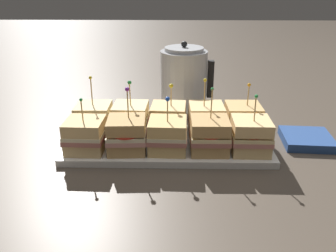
{
  "coord_description": "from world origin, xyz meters",
  "views": [
    {
      "loc": [
        0.02,
        -0.87,
        0.43
      ],
      "look_at": [
        0.0,
        0.0,
        0.06
      ],
      "focal_mm": 38.0,
      "sensor_mm": 36.0,
      "label": 1
    }
  ],
  "objects_px": {
    "sandwich_back_left": "(131,119)",
    "sandwich_front_far_right": "(251,136)",
    "sandwich_front_right": "(210,135)",
    "sandwich_back_right": "(206,120)",
    "sandwich_back_center": "(169,120)",
    "sandwich_back_far_right": "(243,120)",
    "sandwich_front_far_left": "(85,135)",
    "kettle_steel": "(184,81)",
    "napkin_stack": "(307,139)",
    "sandwich_front_center": "(167,135)",
    "serving_platter": "(168,144)",
    "sandwich_back_far_left": "(94,119)",
    "sandwich_front_left": "(127,135)"
  },
  "relations": [
    {
      "from": "napkin_stack",
      "to": "sandwich_front_center",
      "type": "bearing_deg",
      "value": -167.44
    },
    {
      "from": "sandwich_back_center",
      "to": "sandwich_front_far_left",
      "type": "bearing_deg",
      "value": -153.83
    },
    {
      "from": "napkin_stack",
      "to": "sandwich_front_right",
      "type": "bearing_deg",
      "value": -162.62
    },
    {
      "from": "sandwich_front_center",
      "to": "kettle_steel",
      "type": "height_order",
      "value": "kettle_steel"
    },
    {
      "from": "sandwich_front_right",
      "to": "sandwich_back_left",
      "type": "bearing_deg",
      "value": 153.51
    },
    {
      "from": "sandwich_front_far_right",
      "to": "sandwich_front_left",
      "type": "bearing_deg",
      "value": -179.98
    },
    {
      "from": "sandwich_back_left",
      "to": "sandwich_back_right",
      "type": "xyz_separation_m",
      "value": [
        0.21,
        -0.0,
        -0.0
      ]
    },
    {
      "from": "sandwich_back_far_left",
      "to": "sandwich_front_right",
      "type": "bearing_deg",
      "value": -18.01
    },
    {
      "from": "sandwich_back_far_left",
      "to": "kettle_steel",
      "type": "xyz_separation_m",
      "value": [
        0.26,
        0.24,
        0.05
      ]
    },
    {
      "from": "serving_platter",
      "to": "sandwich_front_left",
      "type": "height_order",
      "value": "sandwich_front_left"
    },
    {
      "from": "sandwich_front_right",
      "to": "sandwich_back_right",
      "type": "xyz_separation_m",
      "value": [
        -0.0,
        0.11,
        0.0
      ]
    },
    {
      "from": "sandwich_back_far_right",
      "to": "napkin_stack",
      "type": "distance_m",
      "value": 0.19
    },
    {
      "from": "sandwich_front_right",
      "to": "sandwich_back_far_right",
      "type": "bearing_deg",
      "value": 46.26
    },
    {
      "from": "sandwich_back_right",
      "to": "napkin_stack",
      "type": "xyz_separation_m",
      "value": [
        0.28,
        -0.02,
        -0.05
      ]
    },
    {
      "from": "serving_platter",
      "to": "sandwich_front_left",
      "type": "bearing_deg",
      "value": -152.56
    },
    {
      "from": "sandwich_back_left",
      "to": "sandwich_back_center",
      "type": "distance_m",
      "value": 0.11
    },
    {
      "from": "sandwich_back_center",
      "to": "sandwich_back_far_right",
      "type": "bearing_deg",
      "value": 1.29
    },
    {
      "from": "sandwich_front_far_left",
      "to": "sandwich_front_center",
      "type": "height_order",
      "value": "sandwich_front_center"
    },
    {
      "from": "serving_platter",
      "to": "sandwich_front_far_left",
      "type": "relative_size",
      "value": 3.8
    },
    {
      "from": "sandwich_back_far_left",
      "to": "sandwich_back_center",
      "type": "relative_size",
      "value": 1.12
    },
    {
      "from": "sandwich_back_center",
      "to": "napkin_stack",
      "type": "relative_size",
      "value": 1.05
    },
    {
      "from": "kettle_steel",
      "to": "sandwich_front_far_right",
      "type": "bearing_deg",
      "value": -64.53
    },
    {
      "from": "serving_platter",
      "to": "sandwich_back_far_left",
      "type": "distance_m",
      "value": 0.22
    },
    {
      "from": "sandwich_front_far_right",
      "to": "sandwich_back_far_left",
      "type": "relative_size",
      "value": 0.92
    },
    {
      "from": "serving_platter",
      "to": "sandwich_back_far_right",
      "type": "height_order",
      "value": "sandwich_back_far_right"
    },
    {
      "from": "serving_platter",
      "to": "sandwich_front_left",
      "type": "distance_m",
      "value": 0.13
    },
    {
      "from": "sandwich_back_center",
      "to": "sandwich_back_far_right",
      "type": "xyz_separation_m",
      "value": [
        0.21,
        0.0,
        -0.0
      ]
    },
    {
      "from": "sandwich_front_center",
      "to": "sandwich_back_center",
      "type": "distance_m",
      "value": 0.1
    },
    {
      "from": "sandwich_back_left",
      "to": "sandwich_front_far_left",
      "type": "bearing_deg",
      "value": -133.91
    },
    {
      "from": "sandwich_front_right",
      "to": "sandwich_front_far_right",
      "type": "relative_size",
      "value": 1.08
    },
    {
      "from": "sandwich_front_far_right",
      "to": "sandwich_back_right",
      "type": "bearing_deg",
      "value": 134.37
    },
    {
      "from": "sandwich_front_far_left",
      "to": "kettle_steel",
      "type": "relative_size",
      "value": 0.6
    },
    {
      "from": "sandwich_front_far_right",
      "to": "sandwich_front_far_left",
      "type": "bearing_deg",
      "value": -179.89
    },
    {
      "from": "sandwich_front_far_left",
      "to": "sandwich_front_far_right",
      "type": "xyz_separation_m",
      "value": [
        0.42,
        0.0,
        0.0
      ]
    },
    {
      "from": "sandwich_front_center",
      "to": "sandwich_front_far_right",
      "type": "distance_m",
      "value": 0.21
    },
    {
      "from": "sandwich_back_far_left",
      "to": "napkin_stack",
      "type": "height_order",
      "value": "sandwich_back_far_left"
    },
    {
      "from": "sandwich_back_far_left",
      "to": "sandwich_back_far_right",
      "type": "height_order",
      "value": "sandwich_back_far_left"
    },
    {
      "from": "sandwich_front_center",
      "to": "kettle_steel",
      "type": "bearing_deg",
      "value": 81.69
    },
    {
      "from": "sandwich_back_right",
      "to": "kettle_steel",
      "type": "distance_m",
      "value": 0.25
    },
    {
      "from": "sandwich_back_right",
      "to": "napkin_stack",
      "type": "distance_m",
      "value": 0.29
    },
    {
      "from": "sandwich_back_left",
      "to": "sandwich_front_left",
      "type": "bearing_deg",
      "value": -88.74
    },
    {
      "from": "sandwich_back_left",
      "to": "sandwich_front_far_right",
      "type": "bearing_deg",
      "value": -18.63
    },
    {
      "from": "sandwich_front_right",
      "to": "napkin_stack",
      "type": "relative_size",
      "value": 1.18
    },
    {
      "from": "sandwich_front_far_left",
      "to": "sandwich_back_far_right",
      "type": "bearing_deg",
      "value": 14.55
    },
    {
      "from": "sandwich_front_far_left",
      "to": "sandwich_back_far_right",
      "type": "height_order",
      "value": "sandwich_back_far_right"
    },
    {
      "from": "sandwich_back_far_left",
      "to": "sandwich_back_right",
      "type": "relative_size",
      "value": 1.02
    },
    {
      "from": "sandwich_front_far_right",
      "to": "kettle_steel",
      "type": "height_order",
      "value": "kettle_steel"
    },
    {
      "from": "sandwich_back_center",
      "to": "kettle_steel",
      "type": "xyz_separation_m",
      "value": [
        0.05,
        0.24,
        0.05
      ]
    },
    {
      "from": "serving_platter",
      "to": "sandwich_front_center",
      "type": "distance_m",
      "value": 0.07
    },
    {
      "from": "sandwich_back_left",
      "to": "napkin_stack",
      "type": "relative_size",
      "value": 1.11
    }
  ]
}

